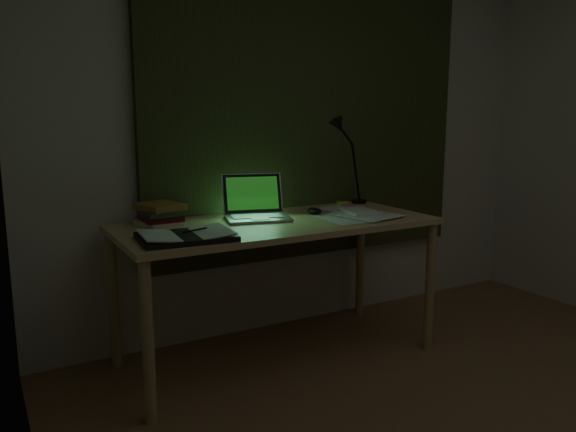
% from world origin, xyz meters
% --- Properties ---
extents(wall_back, '(3.50, 0.00, 2.50)m').
position_xyz_m(wall_back, '(0.00, 2.00, 1.25)').
color(wall_back, beige).
rests_on(wall_back, ground).
extents(wall_left, '(0.00, 4.00, 2.50)m').
position_xyz_m(wall_left, '(-1.75, 0.00, 1.25)').
color(wall_left, beige).
rests_on(wall_left, ground).
extents(curtain, '(2.20, 0.06, 2.00)m').
position_xyz_m(curtain, '(0.00, 1.96, 1.45)').
color(curtain, '#272F17').
rests_on(curtain, wall_back).
extents(desk, '(1.69, 0.74, 0.77)m').
position_xyz_m(desk, '(-0.48, 1.55, 0.39)').
color(desk, tan).
rests_on(desk, floor).
extents(laptop, '(0.42, 0.45, 0.24)m').
position_xyz_m(laptop, '(-0.55, 1.64, 0.89)').
color(laptop, '#AAAAAE').
rests_on(laptop, desk).
extents(open_textbook, '(0.44, 0.33, 0.04)m').
position_xyz_m(open_textbook, '(-1.05, 1.36, 0.79)').
color(open_textbook, silver).
rests_on(open_textbook, desk).
extents(book_stack, '(0.21, 0.24, 0.12)m').
position_xyz_m(book_stack, '(-1.05, 1.75, 0.83)').
color(book_stack, silver).
rests_on(book_stack, desk).
extents(loose_papers, '(0.46, 0.47, 0.02)m').
position_xyz_m(loose_papers, '(-0.02, 1.53, 0.78)').
color(loose_papers, silver).
rests_on(loose_papers, desk).
extents(mouse, '(0.08, 0.11, 0.04)m').
position_xyz_m(mouse, '(-0.19, 1.63, 0.79)').
color(mouse, black).
rests_on(mouse, desk).
extents(sticky_yellow, '(0.10, 0.10, 0.02)m').
position_xyz_m(sticky_yellow, '(0.15, 1.84, 0.78)').
color(sticky_yellow, '#F0F734').
rests_on(sticky_yellow, desk).
extents(sticky_pink, '(0.08, 0.08, 0.01)m').
position_xyz_m(sticky_pink, '(0.13, 1.75, 0.78)').
color(sticky_pink, '#D95491').
rests_on(sticky_pink, desk).
extents(desk_lamp, '(0.36, 0.28, 0.52)m').
position_xyz_m(desk_lamp, '(0.29, 1.85, 1.03)').
color(desk_lamp, black).
rests_on(desk_lamp, desk).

